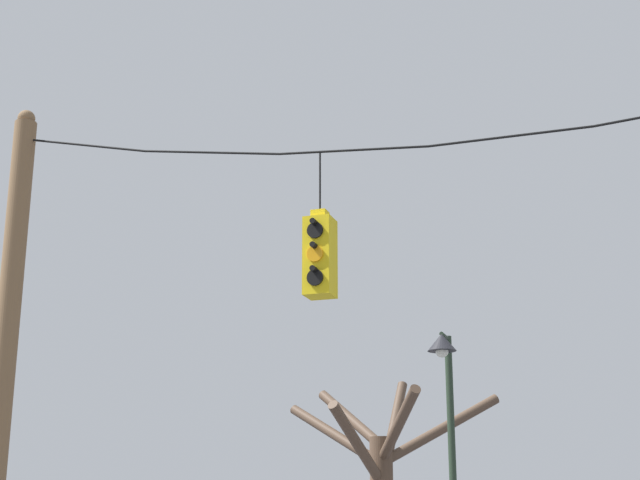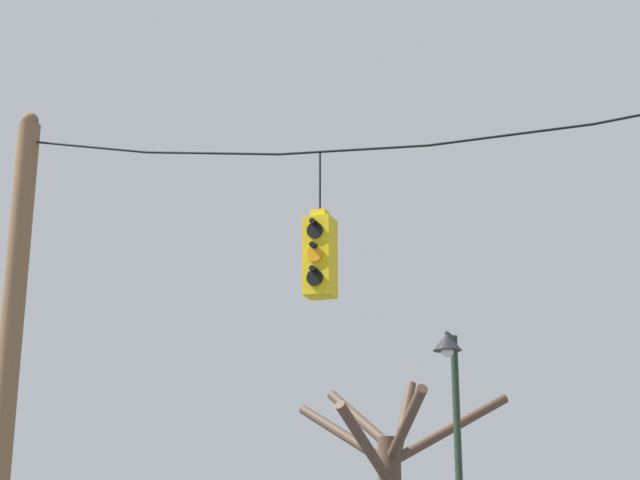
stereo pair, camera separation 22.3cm
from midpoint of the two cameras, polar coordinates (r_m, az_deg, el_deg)
utility_pole_left at (r=13.61m, az=-18.42°, el=-7.54°), size 0.31×0.31×7.51m
span_wire at (r=11.80m, az=10.33°, el=7.21°), size 13.43×0.03×0.87m
traffic_light_near_left_pole at (r=11.81m, az=-0.54°, el=-0.92°), size 0.34×0.58×1.83m
street_lamp at (r=16.07m, az=7.02°, el=-9.98°), size 0.47×0.81×4.90m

